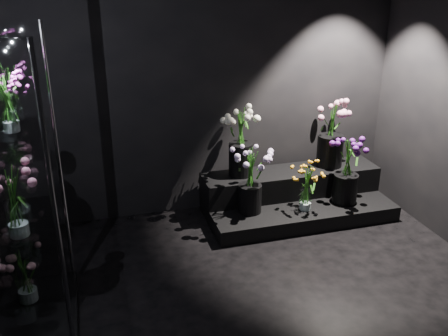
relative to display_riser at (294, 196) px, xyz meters
name	(u,v)px	position (x,y,z in m)	size (l,w,h in m)	color
floor	(275,321)	(-0.85, -1.62, -0.18)	(4.00, 4.00, 0.00)	black
wall_back	(207,79)	(-0.85, 0.38, 1.22)	(4.00, 4.00, 0.00)	black
display_riser	(294,196)	(0.00, 0.00, 0.00)	(1.91, 0.85, 0.43)	black
display_case	(15,194)	(-2.54, -1.17, 0.88)	(0.58, 0.96, 2.11)	black
bouquet_orange_bells	(306,187)	(-0.01, -0.29, 0.23)	(0.27, 0.27, 0.47)	white
bouquet_lilac	(250,176)	(-0.56, -0.18, 0.37)	(0.44, 0.44, 0.67)	black
bouquet_purple	(347,168)	(0.46, -0.24, 0.36)	(0.34, 0.34, 0.69)	black
bouquet_cream_roses	(241,137)	(-0.55, 0.15, 0.66)	(0.36, 0.36, 0.71)	black
bouquet_pink_roses	(331,131)	(0.45, 0.14, 0.64)	(0.43, 0.43, 0.69)	black
bouquet_case_pink	(14,201)	(-2.53, -1.32, 0.90)	(0.31, 0.31, 0.47)	white
bouquet_case_magenta	(7,100)	(-2.51, -1.05, 1.48)	(0.27, 0.27, 0.40)	white
bouquet_case_base_pink	(25,274)	(-2.60, -0.99, 0.15)	(0.39, 0.39, 0.43)	white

